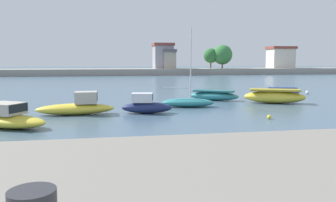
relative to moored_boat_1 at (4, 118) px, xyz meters
name	(u,v)px	position (x,y,z in m)	size (l,w,h in m)	color
ground_plane	(217,167)	(9.55, -8.83, -0.50)	(400.00, 400.00, 0.00)	#476075
moored_boat_1	(4,118)	(0.00, 0.00, 0.00)	(5.77, 4.46, 1.39)	yellow
moored_boat_2	(78,107)	(3.64, 3.90, 0.04)	(5.35, 1.71, 1.58)	yellow
moored_boat_3	(146,106)	(8.38, 3.63, 0.05)	(3.72, 1.72, 1.44)	navy
moored_boat_4	(188,102)	(12.07, 6.30, -0.11)	(4.41, 2.35, 6.34)	teal
moored_boat_5	(214,96)	(15.50, 10.28, -0.05)	(4.77, 3.56, 0.95)	teal
moored_boat_6	(274,96)	(20.12, 7.33, 0.09)	(5.54, 3.68, 1.24)	yellow
moored_boat_7	(282,91)	(24.22, 13.51, -0.09)	(3.90, 2.24, 0.85)	#3856A8
mooring_buoy_0	(258,89)	(23.99, 19.01, -0.35)	(0.30, 0.30, 0.30)	yellow
mooring_buoy_1	(307,92)	(27.52, 13.96, -0.31)	(0.39, 0.39, 0.39)	white
mooring_buoy_2	(269,117)	(15.90, -0.13, -0.36)	(0.28, 0.28, 0.28)	yellow
distant_shoreline	(135,67)	(12.55, 67.70, 1.51)	(124.95, 10.19, 8.23)	gray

